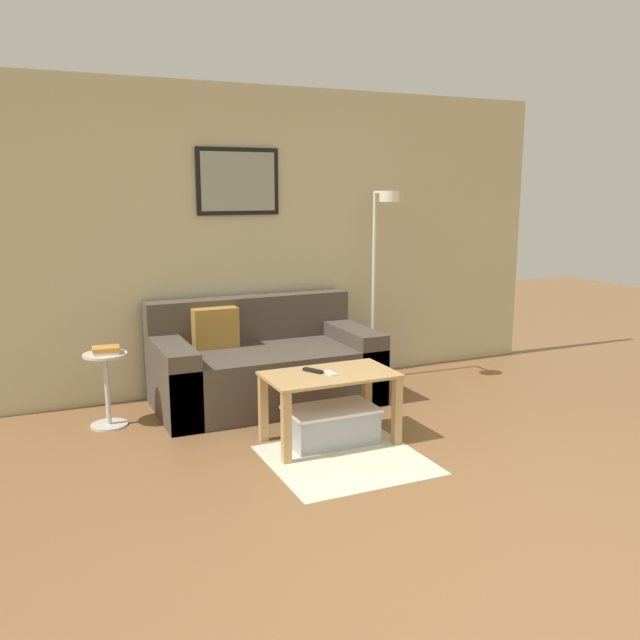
# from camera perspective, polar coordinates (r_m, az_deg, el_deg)

# --- Properties ---
(ground_plane) EXTENTS (16.00, 16.00, 0.00)m
(ground_plane) POSITION_cam_1_polar(r_m,az_deg,el_deg) (3.27, 17.29, -21.17)
(ground_plane) COLOR brown
(wall_back) EXTENTS (5.60, 0.09, 2.55)m
(wall_back) POSITION_cam_1_polar(r_m,az_deg,el_deg) (5.85, -5.34, 6.77)
(wall_back) COLOR #C6BC93
(wall_back) RESTS_ON ground_plane
(area_rug) EXTENTS (0.97, 0.94, 0.01)m
(area_rug) POSITION_cam_1_polar(r_m,az_deg,el_deg) (4.43, 2.22, -11.66)
(area_rug) COLOR beige
(area_rug) RESTS_ON ground_plane
(couch) EXTENTS (1.75, 0.94, 0.82)m
(couch) POSITION_cam_1_polar(r_m,az_deg,el_deg) (5.51, -4.80, -3.95)
(couch) COLOR #4C4238
(couch) RESTS_ON ground_plane
(coffee_table) EXTENTS (0.88, 0.51, 0.49)m
(coffee_table) POSITION_cam_1_polar(r_m,az_deg,el_deg) (4.60, 0.83, -5.79)
(coffee_table) COLOR tan
(coffee_table) RESTS_ON ground_plane
(storage_bin) EXTENTS (0.61, 0.37, 0.25)m
(storage_bin) POSITION_cam_1_polar(r_m,az_deg,el_deg) (4.67, 0.95, -8.83)
(storage_bin) COLOR #9EA3A8
(storage_bin) RESTS_ON ground_plane
(floor_lamp) EXTENTS (0.25, 0.46, 1.69)m
(floor_lamp) POSITION_cam_1_polar(r_m,az_deg,el_deg) (5.92, 5.14, 4.72)
(floor_lamp) COLOR white
(floor_lamp) RESTS_ON ground_plane
(side_table) EXTENTS (0.31, 0.31, 0.55)m
(side_table) POSITION_cam_1_polar(r_m,az_deg,el_deg) (5.16, -17.51, -5.08)
(side_table) COLOR silver
(side_table) RESTS_ON ground_plane
(book_stack) EXTENTS (0.21, 0.16, 0.05)m
(book_stack) POSITION_cam_1_polar(r_m,az_deg,el_deg) (5.09, -17.58, -2.43)
(book_stack) COLOR silver
(book_stack) RESTS_ON side_table
(remote_control) EXTENTS (0.10, 0.15, 0.02)m
(remote_control) POSITION_cam_1_polar(r_m,az_deg,el_deg) (4.60, -0.61, -4.28)
(remote_control) COLOR black
(remote_control) RESTS_ON coffee_table
(cell_phone) EXTENTS (0.07, 0.14, 0.01)m
(cell_phone) POSITION_cam_1_polar(r_m,az_deg,el_deg) (4.56, 0.87, -4.48)
(cell_phone) COLOR silver
(cell_phone) RESTS_ON coffee_table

